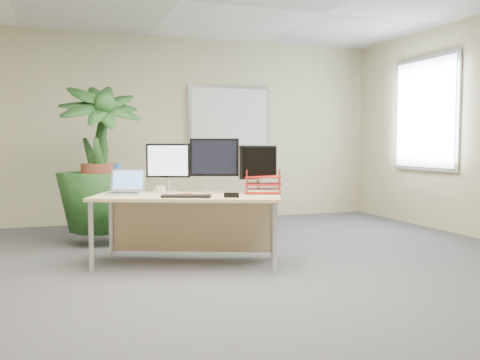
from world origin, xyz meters
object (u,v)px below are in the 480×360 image
object	(u,v)px
monitor_left	(168,164)
laptop	(126,188)
monitor_right	(214,162)
floor_plant	(99,179)
desk	(188,208)

from	to	relation	value
monitor_left	laptop	xyz separation A→B (m)	(-0.42, -0.03, -0.22)
monitor_left	monitor_right	size ratio (longest dim) A/B	0.91
floor_plant	monitor_left	distance (m)	1.19
floor_plant	monitor_right	bearing A→B (deg)	-50.11
desk	monitor_left	bearing A→B (deg)	119.45
floor_plant	desk	bearing A→B (deg)	-60.21
laptop	monitor_left	bearing A→B (deg)	4.54
desk	floor_plant	xyz separation A→B (m)	(-0.73, 1.27, 0.22)
desk	laptop	distance (m)	0.63
monitor_right	laptop	size ratio (longest dim) A/B	1.29
floor_plant	monitor_right	xyz separation A→B (m)	(1.01, -1.21, 0.22)
laptop	desk	bearing A→B (deg)	-21.20
desk	floor_plant	world-z (taller)	floor_plant
monitor_right	laptop	distance (m)	0.89
monitor_left	laptop	bearing A→B (deg)	-175.46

